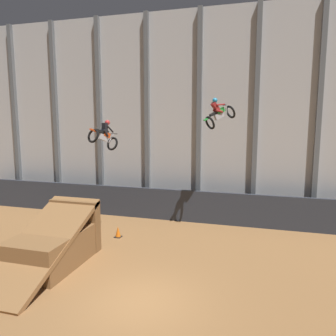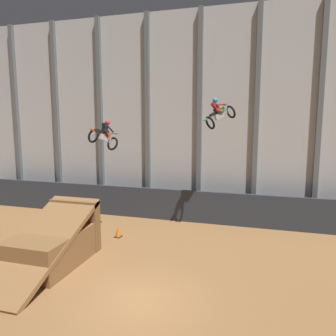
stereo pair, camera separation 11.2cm
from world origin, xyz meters
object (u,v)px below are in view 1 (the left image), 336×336
at_px(rider_bike_left_air, 104,136).
at_px(rider_bike_right_air, 219,113).
at_px(dirt_ramp, 56,243).
at_px(traffic_cone_near_ramp, 118,232).

xyz_separation_m(rider_bike_left_air, rider_bike_right_air, (5.57, 2.14, 1.13)).
distance_m(dirt_ramp, rider_bike_right_air, 10.15).
xyz_separation_m(rider_bike_right_air, traffic_cone_near_ramp, (-4.87, -2.23, -6.19)).
xyz_separation_m(dirt_ramp, rider_bike_left_air, (0.59, 3.65, 4.48)).
xyz_separation_m(rider_bike_left_air, traffic_cone_near_ramp, (0.70, -0.08, -5.05)).
bearing_deg(rider_bike_right_air, traffic_cone_near_ramp, -107.17).
relative_size(dirt_ramp, rider_bike_left_air, 3.13).
bearing_deg(rider_bike_right_air, rider_bike_left_air, -110.68).
bearing_deg(rider_bike_right_air, dirt_ramp, -88.49).
relative_size(dirt_ramp, traffic_cone_near_ramp, 9.80).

